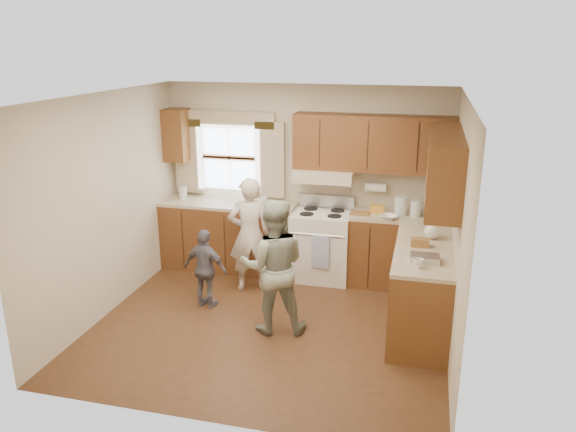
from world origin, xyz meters
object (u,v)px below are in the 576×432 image
(stove, at_px, (322,244))
(woman_right, at_px, (274,266))
(child, at_px, (206,269))
(woman_left, at_px, (250,235))

(stove, bearing_deg, woman_right, -98.63)
(woman_right, bearing_deg, child, -35.33)
(woman_left, relative_size, child, 1.52)
(woman_right, relative_size, child, 1.55)
(stove, height_order, woman_right, woman_right)
(child, bearing_deg, woman_right, 170.34)
(woman_left, xyz_separation_m, woman_right, (0.57, -0.95, 0.01))
(woman_left, distance_m, woman_right, 1.11)
(woman_left, height_order, woman_right, woman_right)
(stove, xyz_separation_m, child, (-1.15, -1.19, 0.01))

